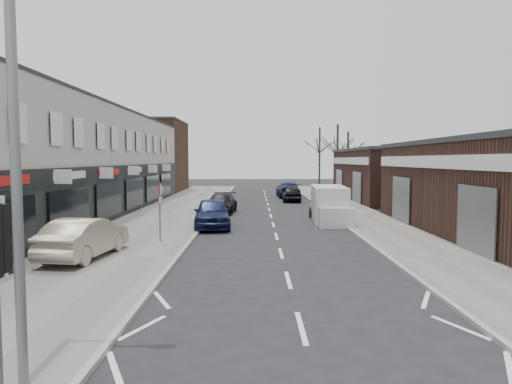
{
  "coord_description": "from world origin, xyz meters",
  "views": [
    {
      "loc": [
        -1.01,
        -7.82,
        3.7
      ],
      "look_at": [
        -0.99,
        7.72,
        2.6
      ],
      "focal_mm": 32.0,
      "sensor_mm": 36.0,
      "label": 1
    }
  ],
  "objects_px": {
    "white_van": "(329,205)",
    "parked_car_right_a": "(327,205)",
    "parked_car_left_a": "(212,213)",
    "parked_car_left_b": "(221,203)",
    "warning_sign": "(160,194)",
    "sedan_on_pavement": "(85,237)",
    "pedestrian": "(5,246)",
    "parked_car_right_c": "(288,190)",
    "parked_car_right_b": "(292,194)",
    "street_lamp": "(25,99)"
  },
  "relations": [
    {
      "from": "white_van",
      "to": "parked_car_left_b",
      "type": "relative_size",
      "value": 1.19
    },
    {
      "from": "warning_sign",
      "to": "parked_car_right_a",
      "type": "distance_m",
      "value": 12.45
    },
    {
      "from": "white_van",
      "to": "parked_car_right_b",
      "type": "xyz_separation_m",
      "value": [
        -1.2,
        13.3,
        -0.32
      ]
    },
    {
      "from": "white_van",
      "to": "parked_car_right_a",
      "type": "distance_m",
      "value": 1.63
    },
    {
      "from": "parked_car_right_c",
      "to": "parked_car_left_b",
      "type": "bearing_deg",
      "value": 65.71
    },
    {
      "from": "pedestrian",
      "to": "parked_car_left_b",
      "type": "xyz_separation_m",
      "value": [
        5.49,
        17.37,
        -0.31
      ]
    },
    {
      "from": "parked_car_left_a",
      "to": "parked_car_right_b",
      "type": "bearing_deg",
      "value": 64.85
    },
    {
      "from": "parked_car_left_b",
      "to": "parked_car_right_b",
      "type": "distance_m",
      "value": 10.42
    },
    {
      "from": "warning_sign",
      "to": "white_van",
      "type": "height_order",
      "value": "warning_sign"
    },
    {
      "from": "white_van",
      "to": "parked_car_left_a",
      "type": "xyz_separation_m",
      "value": [
        -6.78,
        -2.32,
        -0.2
      ]
    },
    {
      "from": "street_lamp",
      "to": "white_van",
      "type": "distance_m",
      "value": 21.84
    },
    {
      "from": "sedan_on_pavement",
      "to": "parked_car_right_a",
      "type": "distance_m",
      "value": 16.21
    },
    {
      "from": "parked_car_right_b",
      "to": "warning_sign",
      "type": "bearing_deg",
      "value": 72.25
    },
    {
      "from": "parked_car_left_a",
      "to": "parked_car_left_b",
      "type": "xyz_separation_m",
      "value": [
        -0.02,
        6.83,
        -0.13
      ]
    },
    {
      "from": "white_van",
      "to": "parked_car_right_a",
      "type": "height_order",
      "value": "white_van"
    },
    {
      "from": "parked_car_left_b",
      "to": "sedan_on_pavement",
      "type": "bearing_deg",
      "value": -100.57
    },
    {
      "from": "parked_car_right_a",
      "to": "warning_sign",
      "type": "bearing_deg",
      "value": 50.4
    },
    {
      "from": "warning_sign",
      "to": "parked_car_left_a",
      "type": "distance_m",
      "value": 5.4
    },
    {
      "from": "street_lamp",
      "to": "parked_car_right_a",
      "type": "bearing_deg",
      "value": 69.65
    },
    {
      "from": "pedestrian",
      "to": "parked_car_left_b",
      "type": "height_order",
      "value": "pedestrian"
    },
    {
      "from": "warning_sign",
      "to": "parked_car_right_c",
      "type": "xyz_separation_m",
      "value": [
        7.36,
        25.09,
        -1.45
      ]
    },
    {
      "from": "parked_car_left_a",
      "to": "parked_car_left_b",
      "type": "distance_m",
      "value": 6.83
    },
    {
      "from": "parked_car_right_a",
      "to": "parked_car_right_b",
      "type": "relative_size",
      "value": 1.24
    },
    {
      "from": "sedan_on_pavement",
      "to": "parked_car_left_a",
      "type": "distance_m",
      "value": 9.06
    },
    {
      "from": "parked_car_right_a",
      "to": "parked_car_right_c",
      "type": "relative_size",
      "value": 0.95
    },
    {
      "from": "warning_sign",
      "to": "pedestrian",
      "type": "height_order",
      "value": "warning_sign"
    },
    {
      "from": "pedestrian",
      "to": "parked_car_left_a",
      "type": "xyz_separation_m",
      "value": [
        5.51,
        10.54,
        -0.18
      ]
    },
    {
      "from": "warning_sign",
      "to": "sedan_on_pavement",
      "type": "bearing_deg",
      "value": -122.78
    },
    {
      "from": "street_lamp",
      "to": "parked_car_right_c",
      "type": "xyz_separation_m",
      "value": [
        6.73,
        37.89,
        -3.86
      ]
    },
    {
      "from": "warning_sign",
      "to": "sedan_on_pavement",
      "type": "relative_size",
      "value": 0.6
    },
    {
      "from": "white_van",
      "to": "parked_car_right_a",
      "type": "bearing_deg",
      "value": 90.05
    },
    {
      "from": "pedestrian",
      "to": "parked_car_left_b",
      "type": "bearing_deg",
      "value": -107.19
    },
    {
      "from": "sedan_on_pavement",
      "to": "pedestrian",
      "type": "xyz_separation_m",
      "value": [
        -1.62,
        -2.36,
        0.12
      ]
    },
    {
      "from": "pedestrian",
      "to": "parked_car_right_b",
      "type": "height_order",
      "value": "pedestrian"
    },
    {
      "from": "parked_car_right_c",
      "to": "white_van",
      "type": "bearing_deg",
      "value": 92.3
    },
    {
      "from": "parked_car_left_a",
      "to": "parked_car_right_b",
      "type": "xyz_separation_m",
      "value": [
        5.58,
        15.62,
        -0.12
      ]
    },
    {
      "from": "street_lamp",
      "to": "parked_car_right_a",
      "type": "height_order",
      "value": "street_lamp"
    },
    {
      "from": "parked_car_left_a",
      "to": "parked_car_right_c",
      "type": "height_order",
      "value": "parked_car_left_a"
    },
    {
      "from": "street_lamp",
      "to": "warning_sign",
      "type": "xyz_separation_m",
      "value": [
        -0.63,
        12.8,
        -2.42
      ]
    },
    {
      "from": "white_van",
      "to": "pedestrian",
      "type": "distance_m",
      "value": 17.79
    },
    {
      "from": "parked_car_right_a",
      "to": "parked_car_left_a",
      "type": "bearing_deg",
      "value": 34.59
    },
    {
      "from": "street_lamp",
      "to": "parked_car_right_c",
      "type": "distance_m",
      "value": 38.67
    },
    {
      "from": "pedestrian",
      "to": "parked_car_right_a",
      "type": "xyz_separation_m",
      "value": [
        12.39,
        14.47,
        -0.16
      ]
    },
    {
      "from": "parked_car_left_b",
      "to": "parked_car_right_c",
      "type": "relative_size",
      "value": 0.89
    },
    {
      "from": "pedestrian",
      "to": "parked_car_right_b",
      "type": "xyz_separation_m",
      "value": [
        11.09,
        26.16,
        -0.3
      ]
    },
    {
      "from": "parked_car_right_b",
      "to": "parked_car_left_a",
      "type": "bearing_deg",
      "value": 72.32
    },
    {
      "from": "pedestrian",
      "to": "sedan_on_pavement",
      "type": "bearing_deg",
      "value": -124.13
    },
    {
      "from": "pedestrian",
      "to": "parked_car_right_c",
      "type": "bearing_deg",
      "value": -109.5
    },
    {
      "from": "white_van",
      "to": "sedan_on_pavement",
      "type": "bearing_deg",
      "value": -131.85
    },
    {
      "from": "parked_car_right_a",
      "to": "street_lamp",
      "type": "bearing_deg",
      "value": 74.47
    }
  ]
}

